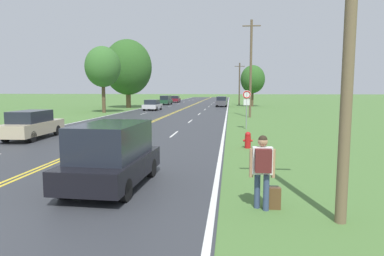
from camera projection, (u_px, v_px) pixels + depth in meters
name	position (u px, v px, depth m)	size (l,w,h in m)	color
hitchhiker_person	(262.00, 165.00, 8.08)	(0.61, 0.43, 1.80)	#38476B
suitcase	(273.00, 198.00, 8.24)	(0.38, 0.18, 0.58)	brown
fire_hydrant	(248.00, 140.00, 16.75)	(0.46, 0.30, 0.81)	red
traffic_sign	(247.00, 100.00, 24.59)	(0.60, 0.10, 2.80)	gray
utility_pole_foreground	(350.00, 28.00, 6.95)	(1.80, 0.24, 7.91)	brown
utility_pole_midground	(251.00, 68.00, 34.54)	(1.80, 0.24, 9.77)	brown
utility_pole_far	(239.00, 83.00, 62.35)	(1.80, 0.24, 7.63)	brown
tree_left_verge	(253.00, 79.00, 57.18)	(4.05, 4.05, 6.88)	brown
tree_behind_sign	(128.00, 67.00, 53.00)	(7.41, 7.41, 10.54)	brown
tree_mid_treeline	(103.00, 67.00, 41.66)	(4.30, 4.30, 8.09)	brown
car_black_van_nearest	(112.00, 155.00, 10.05)	(2.03, 4.14, 1.88)	black
car_champagne_sedan_approaching	(32.00, 125.00, 19.86)	(1.93, 4.80, 1.65)	black
car_silver_sedan_mid_near	(152.00, 105.00, 46.84)	(2.04, 4.00, 1.46)	black
car_dark_grey_suv_mid_far	(222.00, 101.00, 57.05)	(1.86, 4.80, 1.68)	black
car_dark_green_suv_receding	(166.00, 100.00, 64.02)	(1.82, 4.71, 1.69)	black
car_maroon_sedan_distant	(175.00, 99.00, 75.44)	(1.87, 4.86, 1.45)	black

